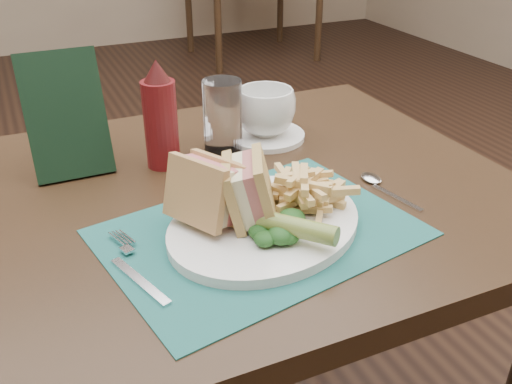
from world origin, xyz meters
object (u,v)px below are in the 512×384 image
(table_bg_right, at_px, (252,5))
(table_main, at_px, (238,356))
(saucer, at_px, (265,136))
(ketchup_bottle, at_px, (160,114))
(plate, at_px, (265,225))
(placemat, at_px, (260,233))
(sandwich_half_a, at_px, (195,196))
(coffee_cup, at_px, (266,112))
(sandwich_half_b, at_px, (234,189))
(drinking_glass, at_px, (223,116))
(check_presenter, at_px, (66,115))

(table_bg_right, bearing_deg, table_main, -114.23)
(saucer, bearing_deg, ketchup_bottle, -170.82)
(plate, xyz_separation_m, ketchup_bottle, (-0.07, 0.26, 0.08))
(table_bg_right, distance_m, saucer, 3.36)
(table_bg_right, xyz_separation_m, placemat, (-1.47, -3.37, 0.38))
(sandwich_half_a, distance_m, coffee_cup, 0.36)
(sandwich_half_b, bearing_deg, drinking_glass, 94.67)
(drinking_glass, relative_size, check_presenter, 0.63)
(table_main, relative_size, placemat, 2.14)
(drinking_glass, bearing_deg, sandwich_half_b, -108.02)
(plate, xyz_separation_m, check_presenter, (-0.22, 0.30, 0.09))
(placemat, relative_size, ketchup_bottle, 2.26)
(table_main, relative_size, check_presenter, 4.34)
(table_bg_right, relative_size, sandwich_half_a, 9.30)
(table_main, height_order, plate, plate)
(sandwich_half_a, relative_size, sandwich_half_b, 1.01)
(saucer, bearing_deg, check_presenter, 179.16)
(coffee_cup, height_order, drinking_glass, drinking_glass)
(sandwich_half_a, height_order, coffee_cup, sandwich_half_a)
(plate, xyz_separation_m, sandwich_half_a, (-0.09, 0.02, 0.06))
(coffee_cup, relative_size, drinking_glass, 0.86)
(table_main, distance_m, placemat, 0.40)
(sandwich_half_a, bearing_deg, sandwich_half_b, -30.95)
(sandwich_half_b, bearing_deg, check_presenter, 144.64)
(coffee_cup, bearing_deg, saucer, 0.00)
(table_main, height_order, sandwich_half_b, sandwich_half_b)
(placemat, bearing_deg, check_presenter, 123.92)
(table_main, xyz_separation_m, table_bg_right, (1.45, 3.22, 0.00))
(sandwich_half_a, distance_m, saucer, 0.37)
(sandwich_half_b, bearing_deg, placemat, -14.63)
(placemat, xyz_separation_m, check_presenter, (-0.21, 0.31, 0.10))
(table_main, xyz_separation_m, saucer, (0.13, 0.16, 0.38))
(placemat, bearing_deg, drinking_glass, 78.64)
(table_main, distance_m, check_presenter, 0.55)
(table_bg_right, height_order, ketchup_bottle, ketchup_bottle)
(sandwich_half_b, bearing_deg, table_main, 90.31)
(table_bg_right, xyz_separation_m, ketchup_bottle, (-1.53, -3.10, 0.47))
(sandwich_half_b, xyz_separation_m, coffee_cup, (0.18, 0.28, -0.01))
(sandwich_half_b, bearing_deg, sandwich_half_a, -159.64)
(table_bg_right, distance_m, plate, 3.69)
(placemat, height_order, drinking_glass, drinking_glass)
(sandwich_half_a, bearing_deg, table_main, 20.21)
(sandwich_half_b, distance_m, check_presenter, 0.34)
(table_main, height_order, sandwich_half_a, sandwich_half_a)
(sandwich_half_a, bearing_deg, coffee_cup, 21.34)
(saucer, xyz_separation_m, drinking_glass, (-0.09, -0.01, 0.06))
(coffee_cup, distance_m, drinking_glass, 0.09)
(table_bg_right, relative_size, placemat, 2.14)
(saucer, distance_m, coffee_cup, 0.05)
(drinking_glass, bearing_deg, sandwich_half_a, -118.22)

